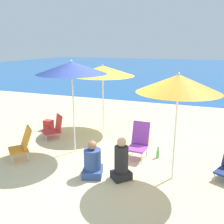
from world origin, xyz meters
TOP-DOWN VIEW (x-y plane):
  - ground_plane at (0.00, 0.00)m, footprint 60.00×60.00m
  - sea_water at (0.00, 26.50)m, footprint 60.00×40.00m
  - beach_umbrella_orange at (1.46, -0.23)m, footprint 1.58×1.58m
  - beach_umbrella_navy at (-1.04, 0.25)m, footprint 1.68×1.68m
  - beach_umbrella_yellow at (-1.07, 2.18)m, footprint 1.96×1.96m
  - beach_chair_orange at (-1.96, -0.58)m, footprint 0.71×0.71m
  - beach_chair_red at (-2.09, 0.94)m, footprint 0.67×0.69m
  - beach_chair_purple at (0.55, 0.54)m, footprint 0.45×0.62m
  - person_seated_near at (0.49, -0.61)m, footprint 0.48×0.48m
  - person_seated_far at (-0.11, -0.70)m, footprint 0.51×0.56m
  - backpack_red at (-2.66, 1.44)m, footprint 0.28×0.25m
  - backpack_yellow at (0.50, 1.32)m, footprint 0.25×0.27m
  - water_bottle at (1.00, 0.63)m, footprint 0.07×0.07m

SIDE VIEW (x-z plane):
  - ground_plane at x=0.00m, z-range 0.00..0.00m
  - sea_water at x=0.00m, z-range 0.00..0.01m
  - water_bottle at x=1.00m, z-range -0.03..0.24m
  - backpack_red at x=-2.66m, z-range 0.00..0.32m
  - backpack_yellow at x=0.50m, z-range 0.00..0.36m
  - person_seated_far at x=-0.11m, z-range -0.09..0.68m
  - beach_chair_red at x=-2.09m, z-range -0.03..0.64m
  - person_seated_near at x=0.49m, z-range -0.07..0.82m
  - beach_chair_orange at x=-1.96m, z-range 0.02..0.79m
  - beach_chair_purple at x=0.55m, z-range 0.00..0.84m
  - beach_umbrella_yellow at x=-1.07m, z-range 0.83..2.90m
  - beach_umbrella_orange at x=1.46m, z-range 0.87..3.02m
  - beach_umbrella_navy at x=-1.04m, z-range 0.96..3.26m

